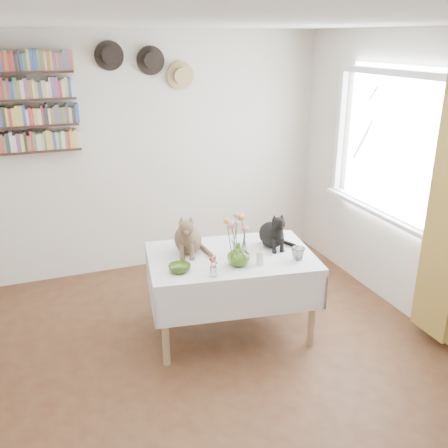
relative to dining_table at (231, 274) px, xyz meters
name	(u,v)px	position (x,y,z in m)	size (l,w,h in m)	color
room	(213,227)	(-0.38, -0.63, 0.70)	(4.08, 4.58, 2.58)	brown
window	(385,156)	(1.58, 0.17, 0.85)	(0.12, 1.52, 1.32)	white
dining_table	(231,274)	(0.00, 0.00, 0.00)	(1.47, 1.07, 0.73)	white
tabby_cat	(188,232)	(-0.31, 0.18, 0.36)	(0.25, 0.31, 0.37)	brown
black_cat	(272,228)	(0.39, 0.05, 0.35)	(0.22, 0.28, 0.33)	black
flower_vase	(239,254)	(-0.02, -0.20, 0.27)	(0.18, 0.18, 0.19)	#89B146
green_bowl	(180,268)	(-0.48, -0.14, 0.21)	(0.17, 0.17, 0.05)	#89B146
drinking_glass	(298,254)	(0.47, -0.28, 0.23)	(0.11, 0.11, 0.10)	white
candlestick	(260,257)	(0.15, -0.26, 0.25)	(0.06, 0.06, 0.20)	white
berry_jar	(213,266)	(-0.27, -0.32, 0.27)	(0.05, 0.05, 0.20)	white
porcelain_figurine	(297,251)	(0.51, -0.19, 0.22)	(0.04, 0.04, 0.08)	white
flower_bouquet	(238,224)	(-0.02, -0.19, 0.52)	(0.17, 0.12, 0.39)	#4C7233
bookshelf_unit	(20,104)	(-1.48, 1.53, 1.29)	(1.00, 0.16, 0.91)	#331D14
wall_hats	(148,64)	(-0.26, 1.56, 1.62)	(0.98, 0.09, 0.48)	black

